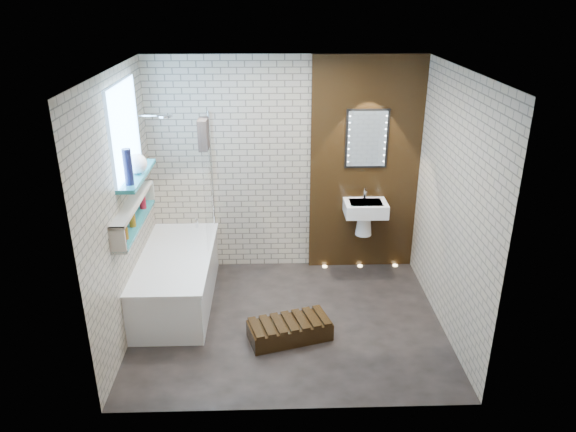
{
  "coord_description": "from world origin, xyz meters",
  "views": [
    {
      "loc": [
        -0.16,
        -4.86,
        3.27
      ],
      "look_at": [
        0.0,
        0.15,
        1.15
      ],
      "focal_mm": 33.79,
      "sensor_mm": 36.0,
      "label": 1
    }
  ],
  "objects_px": {
    "bathtub": "(177,278)",
    "led_mirror": "(367,139)",
    "bath_screen": "(208,180)",
    "walnut_step": "(290,330)",
    "washbasin": "(365,213)"
  },
  "relations": [
    {
      "from": "washbasin",
      "to": "bath_screen",
      "type": "bearing_deg",
      "value": -174.22
    },
    {
      "from": "bath_screen",
      "to": "walnut_step",
      "type": "bearing_deg",
      "value": -53.75
    },
    {
      "from": "bathtub",
      "to": "led_mirror",
      "type": "relative_size",
      "value": 2.49
    },
    {
      "from": "bathtub",
      "to": "led_mirror",
      "type": "height_order",
      "value": "led_mirror"
    },
    {
      "from": "led_mirror",
      "to": "walnut_step",
      "type": "distance_m",
      "value": 2.38
    },
    {
      "from": "walnut_step",
      "to": "washbasin",
      "type": "bearing_deg",
      "value": 55.41
    },
    {
      "from": "led_mirror",
      "to": "washbasin",
      "type": "bearing_deg",
      "value": -90.0
    },
    {
      "from": "washbasin",
      "to": "walnut_step",
      "type": "bearing_deg",
      "value": -124.59
    },
    {
      "from": "washbasin",
      "to": "bathtub",
      "type": "bearing_deg",
      "value": -163.99
    },
    {
      "from": "washbasin",
      "to": "led_mirror",
      "type": "xyz_separation_m",
      "value": [
        0.0,
        0.16,
        0.86
      ]
    },
    {
      "from": "bathtub",
      "to": "washbasin",
      "type": "xyz_separation_m",
      "value": [
        2.17,
        0.62,
        0.5
      ]
    },
    {
      "from": "bathtub",
      "to": "walnut_step",
      "type": "height_order",
      "value": "bathtub"
    },
    {
      "from": "bath_screen",
      "to": "washbasin",
      "type": "xyz_separation_m",
      "value": [
        1.82,
        0.18,
        -0.49
      ]
    },
    {
      "from": "bathtub",
      "to": "bath_screen",
      "type": "bearing_deg",
      "value": 51.1
    },
    {
      "from": "bath_screen",
      "to": "led_mirror",
      "type": "relative_size",
      "value": 2.0
    }
  ]
}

